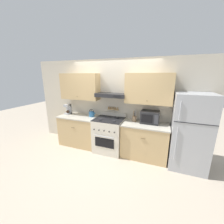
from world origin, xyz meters
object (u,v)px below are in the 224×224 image
at_px(microwave, 150,117).
at_px(utensil_crock, 134,119).
at_px(refrigerator, 190,132).
at_px(coffee_maker, 68,109).
at_px(tea_kettle, 92,113).
at_px(stove_range, 109,135).

distance_m(microwave, utensil_crock, 0.40).
bearing_deg(refrigerator, coffee_maker, 176.83).
bearing_deg(tea_kettle, coffee_maker, 178.16).
bearing_deg(refrigerator, microwave, 168.73).
distance_m(tea_kettle, utensil_crock, 1.29).
distance_m(stove_range, tea_kettle, 0.83).
bearing_deg(utensil_crock, tea_kettle, -180.00).
bearing_deg(tea_kettle, microwave, 0.61).
bearing_deg(stove_range, refrigerator, -0.41).
height_order(refrigerator, coffee_maker, refrigerator).
relative_size(microwave, utensil_crock, 1.53).
height_order(tea_kettle, microwave, microwave).
bearing_deg(utensil_crock, microwave, 2.57).
distance_m(tea_kettle, microwave, 1.69).
distance_m(stove_range, coffee_maker, 1.61).
bearing_deg(microwave, utensil_crock, -177.43).
height_order(tea_kettle, utensil_crock, utensil_crock).
xyz_separation_m(stove_range, microwave, (1.06, 0.17, 0.59)).
xyz_separation_m(refrigerator, tea_kettle, (-2.60, 0.16, 0.13)).
xyz_separation_m(refrigerator, utensil_crock, (-1.31, 0.16, 0.12)).
relative_size(refrigerator, microwave, 3.82).
xyz_separation_m(stove_range, refrigerator, (1.98, -0.01, 0.39)).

